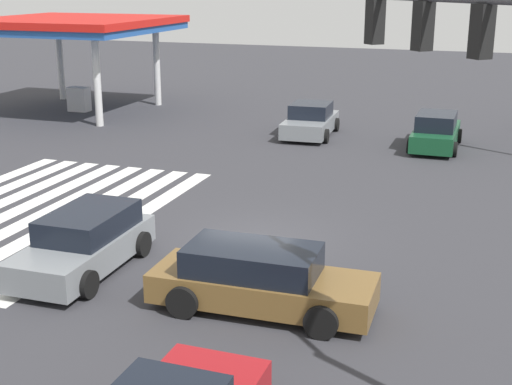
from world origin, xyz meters
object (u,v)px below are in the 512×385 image
(car_0, at_px, (259,279))
(car_3, at_px, (436,132))
(car_2, at_px, (85,242))
(car_4, at_px, (310,121))

(car_0, bearing_deg, car_3, 81.56)
(car_2, xyz_separation_m, car_3, (-16.31, 6.88, -0.00))
(car_0, relative_size, car_3, 1.13)
(car_2, relative_size, car_3, 1.00)
(car_0, xyz_separation_m, car_4, (-17.71, -3.61, -0.02))
(car_0, bearing_deg, car_4, 100.04)
(car_4, bearing_deg, car_3, 79.75)
(car_0, distance_m, car_3, 17.13)
(car_0, distance_m, car_2, 4.85)
(car_3, xyz_separation_m, car_4, (-0.71, -5.68, -0.02))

